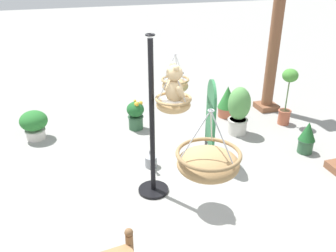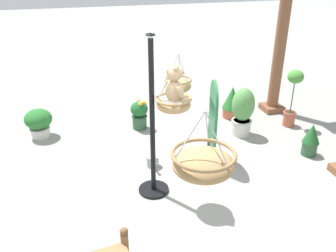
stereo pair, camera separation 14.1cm
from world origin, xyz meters
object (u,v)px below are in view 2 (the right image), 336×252
hanging_basket_left_high (178,85)px  potted_plant_bushy_green (311,139)px  teddy_bear (175,87)px  greenhouse_pillar_left (280,47)px  watering_can (153,161)px  potted_plant_tall_leafy (39,122)px  display_pole_central (153,150)px  potted_plant_fern_front (139,114)px  potted_plant_conical_shrub (243,111)px  hanging_basket_right_low (203,163)px  hanging_basket_with_teddy (173,104)px  potted_plant_flowering_red (232,102)px  potted_plant_trailing_ivy (293,95)px  display_sign_board (213,115)px

hanging_basket_left_high → potted_plant_bushy_green: 2.44m
teddy_bear → greenhouse_pillar_left: bearing=129.4°
teddy_bear → watering_can: bearing=-170.3°
hanging_basket_left_high → potted_plant_tall_leafy: bearing=-114.2°
display_pole_central → watering_can: size_ratio=6.52×
potted_plant_fern_front → potted_plant_conical_shrub: size_ratio=0.64×
potted_plant_bushy_green → hanging_basket_left_high: bearing=-111.6°
potted_plant_fern_front → potted_plant_conical_shrub: potted_plant_conical_shrub is taller
hanging_basket_right_low → potted_plant_tall_leafy: hanging_basket_right_low is taller
hanging_basket_with_teddy → potted_plant_bushy_green: 2.84m
display_pole_central → greenhouse_pillar_left: greenhouse_pillar_left is taller
display_pole_central → hanging_basket_left_high: display_pole_central is taller
potted_plant_flowering_red → potted_plant_trailing_ivy: potted_plant_trailing_ivy is taller
hanging_basket_left_high → potted_plant_flowering_red: size_ratio=0.98×
potted_plant_flowering_red → potted_plant_bushy_green: size_ratio=1.16×
hanging_basket_left_high → potted_plant_fern_front: size_ratio=1.10×
hanging_basket_with_teddy → watering_can: bearing=-171.9°
hanging_basket_left_high → greenhouse_pillar_left: size_ratio=0.23×
hanging_basket_right_low → potted_plant_fern_front: bearing=178.7°
hanging_basket_with_teddy → potted_plant_tall_leafy: (-2.39, -1.93, -1.11)m
greenhouse_pillar_left → display_sign_board: greenhouse_pillar_left is taller
teddy_bear → hanging_basket_left_high: 1.46m
hanging_basket_left_high → potted_plant_trailing_ivy: (-0.29, 2.41, -0.53)m
potted_plant_tall_leafy → watering_can: 2.42m
hanging_basket_left_high → watering_can: (0.51, -0.57, -1.07)m
hanging_basket_right_low → potted_plant_trailing_ivy: hanging_basket_right_low is taller
hanging_basket_left_high → potted_plant_bushy_green: (0.84, 2.11, -0.88)m
teddy_bear → potted_plant_tall_leafy: teddy_bear is taller
potted_plant_flowering_red → potted_plant_conical_shrub: size_ratio=0.72×
display_pole_central → potted_plant_bushy_green: (-0.33, 2.82, -0.40)m
hanging_basket_left_high → potted_plant_flowering_red: 1.95m
hanging_basket_left_high → potted_plant_fern_front: 1.37m
display_pole_central → potted_plant_fern_front: (-2.10, 0.20, -0.38)m
potted_plant_trailing_ivy → display_sign_board: size_ratio=0.82×
potted_plant_bushy_green → potted_plant_conical_shrub: size_ratio=0.62×
potted_plant_conical_shrub → potted_plant_trailing_ivy: bearing=95.6°
display_pole_central → potted_plant_trailing_ivy: display_pole_central is taller
hanging_basket_with_teddy → hanging_basket_right_low: bearing=-5.1°
teddy_bear → hanging_basket_right_low: 1.48m
hanging_basket_with_teddy → potted_plant_tall_leafy: hanging_basket_with_teddy is taller
potted_plant_fern_front → potted_plant_flowering_red: potted_plant_flowering_red is taller
hanging_basket_left_high → display_sign_board: hanging_basket_left_high is taller
potted_plant_flowering_red → watering_can: (1.48, -2.03, -0.23)m
hanging_basket_right_low → greenhouse_pillar_left: (-3.85, 3.06, -0.02)m
display_sign_board → watering_can: 1.22m
potted_plant_tall_leafy → potted_plant_trailing_ivy: potted_plant_trailing_ivy is taller
potted_plant_conical_shrub → potted_plant_trailing_ivy: (-0.11, 1.09, 0.16)m
potted_plant_bushy_green → display_sign_board: display_sign_board is taller
hanging_basket_with_teddy → display_sign_board: bearing=130.2°
hanging_basket_left_high → potted_plant_conical_shrub: 1.50m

